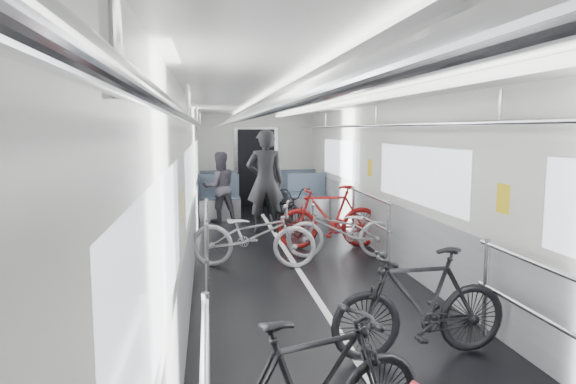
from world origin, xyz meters
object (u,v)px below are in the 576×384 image
bike_right_mid (341,230)px  bike_aisle (286,209)px  bike_left_far (253,235)px  person_standing (265,181)px  bike_right_near (420,303)px  person_seated (220,187)px  bike_right_far (330,217)px

bike_right_mid → bike_aisle: bearing=-158.8°
bike_left_far → person_standing: 2.62m
bike_right_mid → bike_right_near: bearing=2.8°
bike_left_far → bike_aisle: (0.85, 2.42, -0.02)m
bike_right_mid → person_seated: (-1.79, 3.53, 0.31)m
bike_right_near → bike_right_far: bearing=174.9°
bike_right_mid → person_seated: size_ratio=1.12×
person_standing → person_seated: size_ratio=1.32×
bike_right_mid → bike_right_far: 0.68m
person_seated → bike_right_far: bearing=106.6°
bike_aisle → person_standing: person_standing is taller
bike_left_far → bike_right_near: 3.41m
bike_right_mid → person_standing: 2.46m
person_standing → person_seated: bearing=-55.5°
bike_aisle → person_seated: 1.91m
bike_right_far → person_standing: size_ratio=0.89×
bike_right_near → bike_aisle: (-0.33, 5.62, -0.03)m
person_standing → person_seated: (-0.85, 1.33, -0.24)m
person_seated → bike_left_far: bearing=80.6°
bike_right_far → person_standing: person_standing is taller
bike_left_far → bike_right_near: bike_right_near is taller
bike_aisle → bike_right_near: bearing=-100.2°
person_seated → bike_aisle: bearing=115.8°
person_standing → bike_right_near: bearing=99.1°
bike_left_far → bike_aisle: bike_left_far is taller
bike_left_far → bike_aisle: bearing=-5.8°
bike_right_mid → bike_left_far: bearing=-70.8°
bike_right_far → bike_aisle: size_ratio=1.02×
bike_right_mid → person_seated: person_seated is taller
bike_right_near → bike_right_mid: bearing=174.0°
bike_left_far → person_seated: (-0.39, 3.85, 0.28)m
bike_left_far → bike_right_far: size_ratio=1.03×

